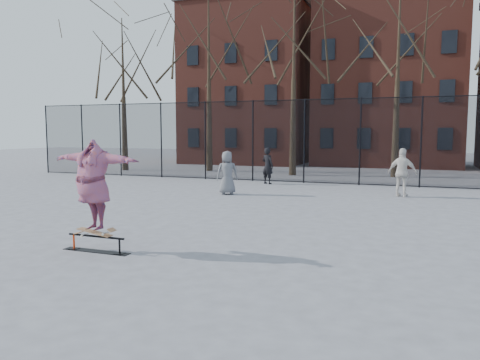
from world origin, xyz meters
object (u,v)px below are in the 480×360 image
at_px(skate_rail, 96,245).
at_px(bystander_white, 402,173).
at_px(bystander_grey, 227,173).
at_px(skater, 93,186).
at_px(bystander_black, 268,166).
at_px(skateboard, 95,233).

xyz_separation_m(skate_rail, bystander_white, (5.58, 10.83, 0.79)).
xyz_separation_m(skate_rail, bystander_grey, (-0.86, 9.12, 0.72)).
bearing_deg(bystander_white, skater, 77.72).
bearing_deg(bystander_grey, bystander_black, -121.40).
relative_size(skateboard, skater, 0.37).
relative_size(skate_rail, skater, 0.68).
relative_size(skateboard, bystander_white, 0.45).
distance_m(skateboard, bystander_white, 12.21).
bearing_deg(bystander_black, skate_rail, 115.43).
xyz_separation_m(skater, bystander_grey, (-0.83, 9.12, -0.50)).
height_order(skate_rail, bystander_white, bystander_white).
bearing_deg(skate_rail, bystander_black, 92.14).
bearing_deg(bystander_white, bystander_grey, 30.02).
distance_m(bystander_black, bystander_white, 6.53).
bearing_deg(skater, bystander_white, 71.42).
relative_size(bystander_grey, bystander_black, 1.00).
relative_size(bystander_grey, bystander_white, 0.93).
relative_size(skateboard, bystander_black, 0.49).
bearing_deg(bystander_black, skater, 115.30).
xyz_separation_m(skateboard, bystander_white, (5.61, 10.83, 0.53)).
height_order(skate_rail, skateboard, skateboard).
distance_m(skate_rail, bystander_grey, 9.19).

